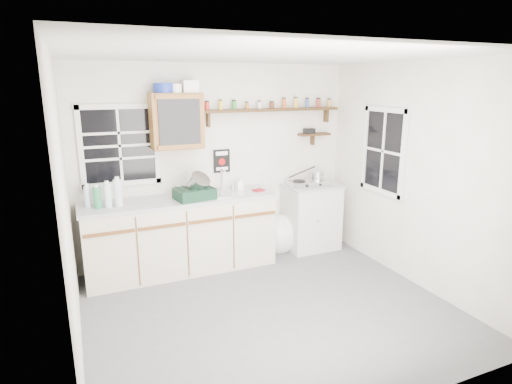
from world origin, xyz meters
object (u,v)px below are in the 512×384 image
right_cabinet (311,216)px  upper_cabinet (177,121)px  spice_shelf (272,109)px  dish_rack (196,190)px  main_cabinet (182,234)px  hotplate (308,183)px

right_cabinet → upper_cabinet: (-1.80, 0.12, 1.37)m
spice_shelf → dish_rack: 1.49m
main_cabinet → hotplate: hotplate is taller
dish_rack → main_cabinet: bearing=141.9°
right_cabinet → upper_cabinet: upper_cabinet is taller
main_cabinet → spice_shelf: 1.99m
right_cabinet → spice_shelf: 1.57m
dish_rack → upper_cabinet: bearing=110.7°
right_cabinet → hotplate: bearing=-163.9°
main_cabinet → upper_cabinet: (0.03, 0.14, 1.36)m
upper_cabinet → dish_rack: bearing=-60.2°
spice_shelf → right_cabinet: bearing=-20.0°
main_cabinet → right_cabinet: bearing=0.8°
main_cabinet → hotplate: bearing=0.2°
main_cabinet → upper_cabinet: size_ratio=3.55×
upper_cabinet → right_cabinet: bearing=-3.8°
right_cabinet → hotplate: hotplate is taller
right_cabinet → spice_shelf: bearing=160.0°
right_cabinet → spice_shelf: spice_shelf is taller
upper_cabinet → dish_rack: size_ratio=1.34×
hotplate → dish_rack: bearing=-171.9°
spice_shelf → hotplate: 1.10m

